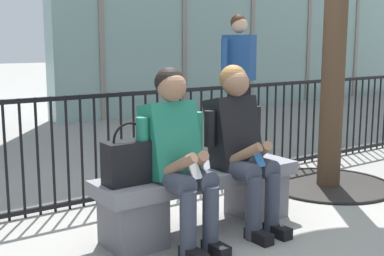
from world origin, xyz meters
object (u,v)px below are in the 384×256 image
at_px(stone_bench, 200,194).
at_px(seated_person_with_phone, 178,151).
at_px(bystander_at_railing, 239,72).
at_px(seated_person_companion, 241,142).
at_px(handbag_on_bench, 130,161).

bearing_deg(stone_bench, seated_person_with_phone, -155.24).
bearing_deg(stone_bench, bystander_at_railing, 44.09).
xyz_separation_m(stone_bench, seated_person_companion, (0.28, -0.13, 0.38)).
relative_size(stone_bench, seated_person_companion, 1.32).
xyz_separation_m(seated_person_companion, bystander_at_railing, (1.77, 2.12, 0.35)).
distance_m(handbag_on_bench, bystander_at_railing, 3.33).
xyz_separation_m(seated_person_with_phone, handbag_on_bench, (-0.30, 0.12, -0.05)).
xyz_separation_m(seated_person_companion, handbag_on_bench, (-0.86, 0.12, -0.05)).
bearing_deg(seated_person_companion, seated_person_with_phone, 180.00).
bearing_deg(seated_person_with_phone, stone_bench, 24.76).
bearing_deg(bystander_at_railing, stone_bench, -135.91).
bearing_deg(seated_person_companion, bystander_at_railing, 50.04).
relative_size(seated_person_with_phone, bystander_at_railing, 0.71).
relative_size(seated_person_with_phone, seated_person_companion, 1.00).
bearing_deg(bystander_at_railing, seated_person_with_phone, -137.76).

